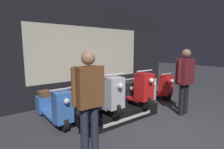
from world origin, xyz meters
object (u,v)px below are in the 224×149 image
(scooter_display_left, at_px, (98,94))
(scooter_backrow_1, at_px, (86,100))
(scooter_backrow_3, at_px, (134,90))
(scooter_backrow_0, at_px, (53,106))
(person_right_browsing, at_px, (185,76))
(scooter_backrow_2, at_px, (112,94))
(person_left_browsing, at_px, (89,95))
(scooter_backrow_4, at_px, (151,87))
(scooter_display_right, at_px, (127,88))

(scooter_display_left, bearing_deg, scooter_backrow_1, 87.62)
(scooter_backrow_3, bearing_deg, scooter_backrow_0, 180.00)
(scooter_display_left, height_order, scooter_backrow_0, scooter_display_left)
(scooter_backrow_1, distance_m, person_right_browsing, 2.63)
(scooter_backrow_2, xyz_separation_m, scooter_backrow_3, (0.88, 0.00, 0.00))
(scooter_backrow_0, height_order, person_left_browsing, person_left_browsing)
(scooter_backrow_0, relative_size, scooter_backrow_3, 1.00)
(scooter_backrow_0, distance_m, scooter_backrow_3, 2.65)
(scooter_backrow_4, bearing_deg, person_left_browsing, -155.08)
(scooter_backrow_0, bearing_deg, scooter_backrow_3, 0.00)
(scooter_display_right, distance_m, scooter_backrow_2, 0.68)
(scooter_display_right, bearing_deg, person_right_browsing, -43.67)
(scooter_display_left, height_order, scooter_backrow_1, scooter_display_left)
(scooter_backrow_1, distance_m, scooter_backrow_4, 2.65)
(scooter_backrow_0, xyz_separation_m, scooter_backrow_4, (3.53, 0.00, 0.00))
(scooter_backrow_1, bearing_deg, scooter_backrow_4, 0.00)
(scooter_backrow_4, height_order, person_right_browsing, person_right_browsing)
(scooter_backrow_3, xyz_separation_m, scooter_backrow_4, (0.88, 0.00, 0.00))
(scooter_backrow_2, xyz_separation_m, person_left_browsing, (-1.73, -1.62, 0.62))
(scooter_backrow_4, bearing_deg, scooter_backrow_2, 180.00)
(person_left_browsing, bearing_deg, scooter_display_left, 50.97)
(scooter_backrow_1, bearing_deg, scooter_backrow_0, 180.00)
(scooter_backrow_2, distance_m, person_left_browsing, 2.45)
(scooter_backrow_0, height_order, scooter_backrow_2, same)
(scooter_backrow_1, bearing_deg, scooter_display_right, -34.08)
(scooter_display_left, distance_m, scooter_backrow_0, 1.09)
(person_left_browsing, height_order, person_right_browsing, person_right_browsing)
(scooter_backrow_0, distance_m, scooter_backrow_1, 0.88)
(scooter_display_left, distance_m, scooter_backrow_4, 2.76)
(scooter_display_right, distance_m, scooter_backrow_1, 1.13)
(person_left_browsing, bearing_deg, scooter_display_right, 30.15)
(scooter_display_left, relative_size, scooter_backrow_1, 1.00)
(person_right_browsing, bearing_deg, scooter_backrow_4, 67.17)
(scooter_backrow_1, bearing_deg, scooter_backrow_3, 0.00)
(scooter_display_left, distance_m, scooter_display_right, 0.93)
(scooter_display_right, xyz_separation_m, person_right_browsing, (1.06, -1.02, 0.35))
(scooter_backrow_0, distance_m, scooter_backrow_2, 1.77)
(scooter_backrow_1, bearing_deg, person_right_browsing, -39.60)
(scooter_backrow_1, distance_m, scooter_backrow_3, 1.77)
(scooter_backrow_2, bearing_deg, scooter_backrow_1, 180.00)
(scooter_backrow_2, bearing_deg, scooter_backrow_3, 0.00)
(scooter_backrow_3, distance_m, person_left_browsing, 3.14)
(scooter_backrow_1, distance_m, scooter_backrow_2, 0.88)
(scooter_display_left, distance_m, scooter_backrow_3, 1.91)
(scooter_backrow_2, bearing_deg, scooter_backrow_0, 180.00)
(scooter_display_right, distance_m, scooter_backrow_4, 1.87)
(scooter_backrow_2, distance_m, person_right_browsing, 2.06)
(scooter_backrow_4, bearing_deg, scooter_backrow_1, 180.00)
(person_right_browsing, bearing_deg, scooter_backrow_1, 140.40)
(scooter_display_left, bearing_deg, person_left_browsing, -129.03)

